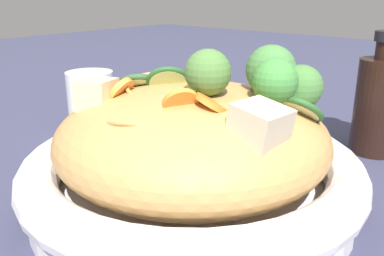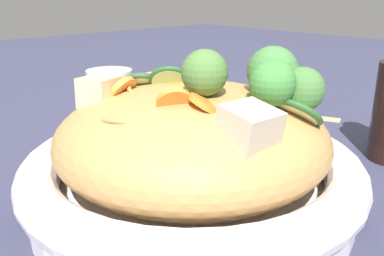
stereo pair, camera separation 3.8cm
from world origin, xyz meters
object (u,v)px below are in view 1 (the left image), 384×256
object	(u,v)px
serving_bowl	(192,177)
chopsticks_pair	(253,109)
soy_sauce_bottle	(379,103)
drinking_glass	(91,99)

from	to	relation	value
serving_bowl	chopsticks_pair	size ratio (longest dim) A/B	1.57
soy_sauce_bottle	chopsticks_pair	world-z (taller)	soy_sauce_bottle
serving_bowl	chopsticks_pair	world-z (taller)	serving_bowl
serving_bowl	chopsticks_pair	bearing A→B (deg)	113.02
serving_bowl	soy_sauce_bottle	size ratio (longest dim) A/B	2.09
serving_bowl	chopsticks_pair	xyz separation A→B (m)	(-0.13, 0.31, -0.03)
soy_sauce_bottle	drinking_glass	bearing A→B (deg)	-154.60
soy_sauce_bottle	drinking_glass	distance (m)	0.40
soy_sauce_bottle	chopsticks_pair	xyz separation A→B (m)	(-0.22, 0.06, -0.06)
serving_bowl	drinking_glass	bearing A→B (deg)	162.47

